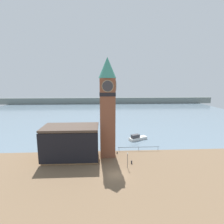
{
  "coord_description": "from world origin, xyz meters",
  "views": [
    {
      "loc": [
        -2.5,
        -33.39,
        19.4
      ],
      "look_at": [
        -0.39,
        7.42,
        11.96
      ],
      "focal_mm": 28.0,
      "sensor_mm": 36.0,
      "label": 1
    }
  ],
  "objects_px": {
    "clock_tower": "(108,105)",
    "pier_building": "(71,142)",
    "lamp_post": "(128,157)",
    "mooring_bollard_far": "(117,152)",
    "mooring_bollard_near": "(132,162)",
    "boat_near": "(137,138)"
  },
  "relations": [
    {
      "from": "clock_tower",
      "to": "pier_building",
      "type": "distance_m",
      "value": 12.95
    },
    {
      "from": "pier_building",
      "to": "lamp_post",
      "type": "relative_size",
      "value": 3.85
    },
    {
      "from": "clock_tower",
      "to": "pier_building",
      "type": "xyz_separation_m",
      "value": [
        -9.15,
        -1.51,
        -9.04
      ]
    },
    {
      "from": "pier_building",
      "to": "mooring_bollard_far",
      "type": "relative_size",
      "value": 22.01
    },
    {
      "from": "clock_tower",
      "to": "mooring_bollard_near",
      "type": "xyz_separation_m",
      "value": [
        5.49,
        -5.16,
        -12.8
      ]
    },
    {
      "from": "pier_building",
      "to": "mooring_bollard_near",
      "type": "distance_m",
      "value": 15.55
    },
    {
      "from": "boat_near",
      "to": "clock_tower",
      "type": "bearing_deg",
      "value": -157.24
    },
    {
      "from": "mooring_bollard_near",
      "to": "mooring_bollard_far",
      "type": "xyz_separation_m",
      "value": [
        -2.94,
        5.89,
        -0.08
      ]
    },
    {
      "from": "mooring_bollard_far",
      "to": "clock_tower",
      "type": "bearing_deg",
      "value": -163.85
    },
    {
      "from": "pier_building",
      "to": "lamp_post",
      "type": "xyz_separation_m",
      "value": [
        13.38,
        -5.52,
        -1.66
      ]
    },
    {
      "from": "clock_tower",
      "to": "lamp_post",
      "type": "relative_size",
      "value": 7.04
    },
    {
      "from": "lamp_post",
      "to": "mooring_bollard_far",
      "type": "bearing_deg",
      "value": 102.23
    },
    {
      "from": "mooring_bollard_far",
      "to": "lamp_post",
      "type": "bearing_deg",
      "value": -77.77
    },
    {
      "from": "boat_near",
      "to": "lamp_post",
      "type": "relative_size",
      "value": 1.83
    },
    {
      "from": "mooring_bollard_near",
      "to": "mooring_bollard_far",
      "type": "relative_size",
      "value": 1.25
    },
    {
      "from": "clock_tower",
      "to": "lamp_post",
      "type": "height_order",
      "value": "clock_tower"
    },
    {
      "from": "boat_near",
      "to": "lamp_post",
      "type": "xyz_separation_m",
      "value": [
        -5.85,
        -18.42,
        1.81
      ]
    },
    {
      "from": "clock_tower",
      "to": "boat_near",
      "type": "height_order",
      "value": "clock_tower"
    },
    {
      "from": "mooring_bollard_far",
      "to": "boat_near",
      "type": "bearing_deg",
      "value": 54.73
    },
    {
      "from": "mooring_bollard_near",
      "to": "mooring_bollard_far",
      "type": "height_order",
      "value": "mooring_bollard_near"
    },
    {
      "from": "lamp_post",
      "to": "clock_tower",
      "type": "bearing_deg",
      "value": 121.02
    },
    {
      "from": "mooring_bollard_near",
      "to": "mooring_bollard_far",
      "type": "distance_m",
      "value": 6.59
    }
  ]
}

